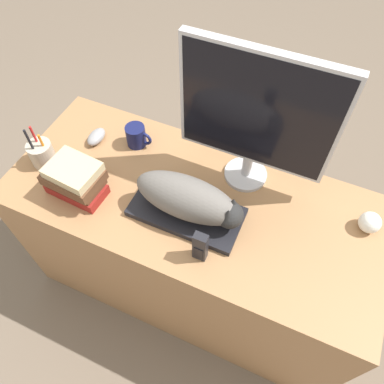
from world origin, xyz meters
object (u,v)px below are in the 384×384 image
monitor (256,116)px  baseball (370,222)px  cat (190,199)px  computer_mouse (96,137)px  book_stack (75,180)px  coffee_mug (137,136)px  phone (200,247)px  keyboard (186,212)px  pen_cup (42,153)px

monitor → baseball: size_ratio=7.23×
cat → computer_mouse: size_ratio=3.90×
baseball → monitor: bearing=174.3°
cat → monitor: (0.12, 0.24, 0.21)m
book_stack → computer_mouse: bearing=108.1°
coffee_mug → book_stack: size_ratio=0.50×
baseball → phone: phone is taller
keyboard → phone: size_ratio=2.98×
coffee_mug → baseball: 0.91m
cat → book_stack: (-0.41, -0.07, -0.03)m
cat → keyboard: bearing=-180.0°
cat → phone: 0.16m
keyboard → cat: size_ratio=1.02×
baseball → phone: bearing=-145.5°
keyboard → baseball: baseball is taller
coffee_mug → phone: (0.43, -0.36, 0.02)m
keyboard → pen_cup: 0.60m
keyboard → computer_mouse: size_ratio=3.98×
pen_cup → book_stack: (0.20, -0.07, 0.02)m
keyboard → cat: (0.01, 0.00, 0.09)m
pen_cup → baseball: size_ratio=2.55×
pen_cup → monitor: bearing=18.8°
coffee_mug → baseball: size_ratio=1.46×
computer_mouse → keyboard: bearing=-19.9°
coffee_mug → book_stack: (-0.08, -0.30, 0.03)m
pen_cup → book_stack: size_ratio=0.88×
keyboard → pen_cup: pen_cup is taller
monitor → pen_cup: size_ratio=2.84×
monitor → book_stack: monitor is taller
cat → phone: cat is taller
monitor → baseball: monitor is taller
computer_mouse → phone: size_ratio=0.75×
phone → coffee_mug: bearing=140.2°
keyboard → book_stack: size_ratio=1.81×
computer_mouse → baseball: size_ratio=1.32×
keyboard → monitor: (0.13, 0.24, 0.29)m
baseball → book_stack: size_ratio=0.34×
computer_mouse → phone: 0.66m
book_stack → pen_cup: bearing=161.8°
phone → book_stack: 0.51m
keyboard → phone: phone is taller
baseball → book_stack: book_stack is taller
pen_cup → book_stack: pen_cup is taller
keyboard → coffee_mug: bearing=144.8°
computer_mouse → coffee_mug: (0.16, 0.05, 0.02)m
computer_mouse → coffee_mug: 0.17m
computer_mouse → baseball: bearing=1.3°
keyboard → phone: 0.18m
pen_cup → phone: size_ratio=1.44×
monitor → phone: monitor is taller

